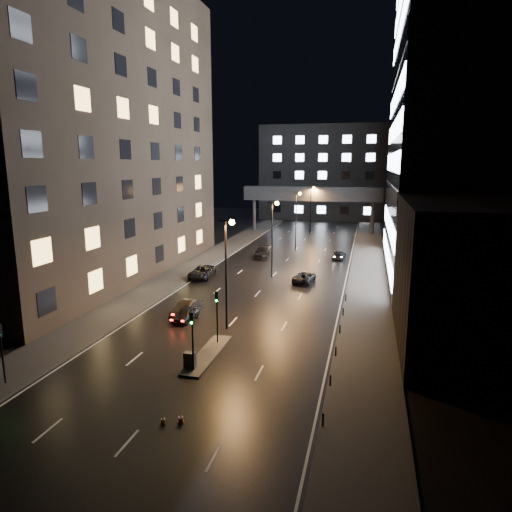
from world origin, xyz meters
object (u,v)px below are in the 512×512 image
(car_away_b, at_px, (187,308))
(car_away_d, at_px, (262,252))
(car_away_a, at_px, (186,314))
(utility_cabinet, at_px, (190,360))
(car_away_c, at_px, (202,272))
(car_toward_a, at_px, (304,277))
(car_toward_b, at_px, (339,255))

(car_away_b, bearing_deg, car_away_d, 95.72)
(car_away_a, distance_m, utility_cabinet, 10.83)
(car_away_c, relative_size, car_away_d, 1.04)
(car_away_c, bearing_deg, utility_cabinet, -73.32)
(car_away_a, xyz_separation_m, utility_cabinet, (4.43, -9.89, 0.09))
(car_away_b, height_order, car_away_c, car_away_c)
(car_away_a, height_order, car_away_c, car_away_c)
(car_away_a, bearing_deg, car_away_b, 113.93)
(car_away_d, bearing_deg, car_toward_a, -64.19)
(car_toward_b, bearing_deg, car_away_c, 50.54)
(car_away_b, relative_size, car_toward_a, 0.91)
(car_away_b, xyz_separation_m, utility_cabinet, (4.96, -11.39, 0.00))
(car_away_b, relative_size, car_toward_b, 1.00)
(car_away_a, bearing_deg, car_toward_a, 66.90)
(car_away_c, distance_m, utility_cabinet, 27.70)
(car_away_a, relative_size, car_away_c, 0.66)
(car_away_b, bearing_deg, car_toward_b, 74.88)
(car_away_c, relative_size, car_toward_a, 1.16)
(car_away_b, bearing_deg, car_away_a, -63.53)
(car_away_a, relative_size, car_toward_a, 0.77)
(car_away_a, height_order, car_away_b, car_away_b)
(car_away_a, relative_size, car_away_d, 0.69)
(car_away_a, distance_m, car_away_d, 31.54)
(car_away_a, bearing_deg, car_toward_b, 74.05)
(car_away_c, xyz_separation_m, utility_cabinet, (8.90, -26.23, -0.05))
(car_away_c, distance_m, car_toward_a, 13.60)
(car_away_c, bearing_deg, car_away_d, 70.92)
(car_away_c, bearing_deg, car_away_b, -77.18)
(utility_cabinet, bearing_deg, car_away_a, 115.79)
(car_away_c, relative_size, utility_cabinet, 4.84)
(car_toward_a, distance_m, utility_cabinet, 27.65)
(car_away_d, height_order, car_toward_b, car_away_d)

